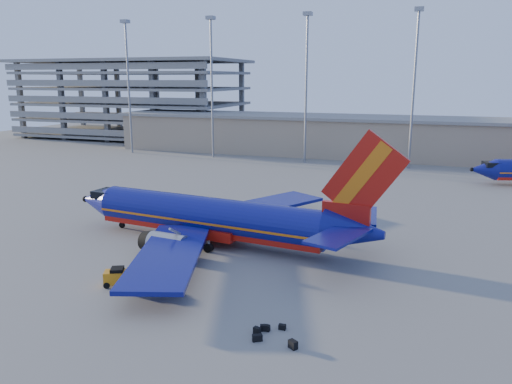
{
  "coord_description": "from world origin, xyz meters",
  "views": [
    {
      "loc": [
        18.29,
        -50.53,
        16.55
      ],
      "look_at": [
        0.32,
        1.08,
        4.0
      ],
      "focal_mm": 35.0,
      "sensor_mm": 36.0,
      "label": 1
    }
  ],
  "objects": [
    {
      "name": "ground",
      "position": [
        0.0,
        0.0,
        0.0
      ],
      "size": [
        220.0,
        220.0,
        0.0
      ],
      "primitive_type": "plane",
      "color": "slate",
      "rests_on": "ground"
    },
    {
      "name": "terminal_building",
      "position": [
        10.0,
        58.0,
        4.32
      ],
      "size": [
        122.0,
        16.0,
        8.5
      ],
      "color": "gray",
      "rests_on": "ground"
    },
    {
      "name": "parking_garage",
      "position": [
        -62.0,
        74.05,
        11.73
      ],
      "size": [
        62.0,
        32.0,
        21.4
      ],
      "color": "slate",
      "rests_on": "ground"
    },
    {
      "name": "light_mast_row",
      "position": [
        5.0,
        46.0,
        17.55
      ],
      "size": [
        101.6,
        1.6,
        28.65
      ],
      "color": "gray",
      "rests_on": "ground"
    },
    {
      "name": "aircraft_main",
      "position": [
        -1.56,
        -5.89,
        2.63
      ],
      "size": [
        36.35,
        34.8,
        12.32
      ],
      "rotation": [
        0.0,
        0.0,
        -0.11
      ],
      "color": "navy",
      "rests_on": "ground"
    },
    {
      "name": "baggage_tug",
      "position": [
        -4.84,
        -18.38,
        0.79
      ],
      "size": [
        2.45,
        2.04,
        1.52
      ],
      "rotation": [
        0.0,
        0.0,
        0.43
      ],
      "color": "orange",
      "rests_on": "ground"
    },
    {
      "name": "luggage_pile",
      "position": [
        9.5,
        -22.26,
        0.23
      ],
      "size": [
        3.32,
        2.57,
        0.53
      ],
      "color": "black",
      "rests_on": "ground"
    }
  ]
}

